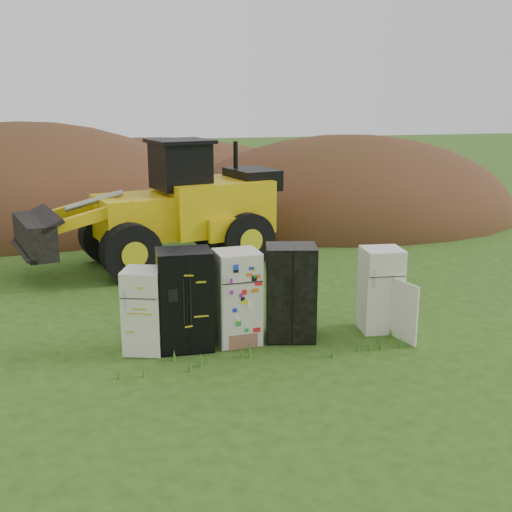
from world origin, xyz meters
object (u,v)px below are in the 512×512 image
(fridge_dark_mid, at_px, (291,293))
(fridge_open_door, at_px, (381,289))
(fridge_leftmost, at_px, (144,311))
(wheel_loader, at_px, (151,205))
(fridge_black_side, at_px, (185,300))
(fridge_sticker, at_px, (237,297))

(fridge_dark_mid, height_order, fridge_open_door, fridge_dark_mid)
(fridge_leftmost, bearing_deg, wheel_loader, 101.97)
(fridge_black_side, xyz_separation_m, fridge_open_door, (4.07, -0.01, -0.10))
(fridge_black_side, height_order, fridge_open_door, fridge_black_side)
(fridge_sticker, bearing_deg, fridge_open_door, -4.05)
(fridge_black_side, relative_size, fridge_dark_mid, 1.02)
(fridge_leftmost, distance_m, fridge_black_side, 0.80)
(fridge_black_side, height_order, wheel_loader, wheel_loader)
(fridge_dark_mid, bearing_deg, fridge_leftmost, -167.21)
(fridge_sticker, xyz_separation_m, wheel_loader, (-1.07, 6.22, 0.85))
(fridge_dark_mid, relative_size, wheel_loader, 0.26)
(fridge_sticker, relative_size, fridge_open_door, 1.07)
(fridge_sticker, relative_size, fridge_dark_mid, 0.97)
(fridge_open_door, bearing_deg, fridge_leftmost, -174.11)
(fridge_leftmost, distance_m, fridge_dark_mid, 2.90)
(fridge_sticker, bearing_deg, fridge_black_side, 178.38)
(fridge_leftmost, relative_size, fridge_sticker, 0.87)
(fridge_leftmost, relative_size, fridge_dark_mid, 0.85)
(fridge_sticker, distance_m, fridge_open_door, 3.03)
(fridge_black_side, bearing_deg, fridge_open_door, 2.12)
(fridge_black_side, distance_m, fridge_open_door, 4.07)
(wheel_loader, bearing_deg, fridge_sticker, -94.11)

